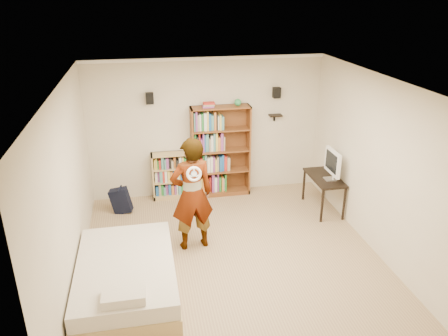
{
  "coord_description": "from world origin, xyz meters",
  "views": [
    {
      "loc": [
        -1.21,
        -5.5,
        3.87
      ],
      "look_at": [
        -0.03,
        0.6,
        1.28
      ],
      "focal_mm": 35.0,
      "sensor_mm": 36.0,
      "label": 1
    }
  ],
  "objects_px": {
    "computer_desk": "(323,193)",
    "person": "(192,195)",
    "low_bookshelf": "(171,176)",
    "daybed": "(126,273)",
    "tall_bookshelf": "(221,152)"
  },
  "relations": [
    {
      "from": "computer_desk",
      "to": "person",
      "type": "relative_size",
      "value": 0.53
    },
    {
      "from": "computer_desk",
      "to": "person",
      "type": "bearing_deg",
      "value": -162.58
    },
    {
      "from": "tall_bookshelf",
      "to": "daybed",
      "type": "bearing_deg",
      "value": -123.14
    },
    {
      "from": "person",
      "to": "daybed",
      "type": "bearing_deg",
      "value": 34.58
    },
    {
      "from": "daybed",
      "to": "person",
      "type": "height_order",
      "value": "person"
    },
    {
      "from": "low_bookshelf",
      "to": "computer_desk",
      "type": "height_order",
      "value": "low_bookshelf"
    },
    {
      "from": "daybed",
      "to": "tall_bookshelf",
      "type": "bearing_deg",
      "value": 56.86
    },
    {
      "from": "tall_bookshelf",
      "to": "daybed",
      "type": "relative_size",
      "value": 0.89
    },
    {
      "from": "low_bookshelf",
      "to": "computer_desk",
      "type": "xyz_separation_m",
      "value": [
        2.72,
        -1.05,
        -0.13
      ]
    },
    {
      "from": "low_bookshelf",
      "to": "person",
      "type": "bearing_deg",
      "value": -84.17
    },
    {
      "from": "computer_desk",
      "to": "person",
      "type": "distance_m",
      "value": 2.72
    },
    {
      "from": "low_bookshelf",
      "to": "daybed",
      "type": "relative_size",
      "value": 0.46
    },
    {
      "from": "tall_bookshelf",
      "to": "person",
      "type": "distance_m",
      "value": 1.98
    },
    {
      "from": "computer_desk",
      "to": "daybed",
      "type": "bearing_deg",
      "value": -153.69
    },
    {
      "from": "low_bookshelf",
      "to": "computer_desk",
      "type": "distance_m",
      "value": 2.92
    }
  ]
}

